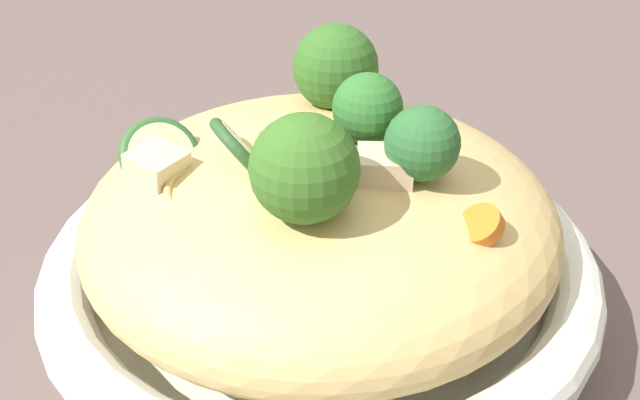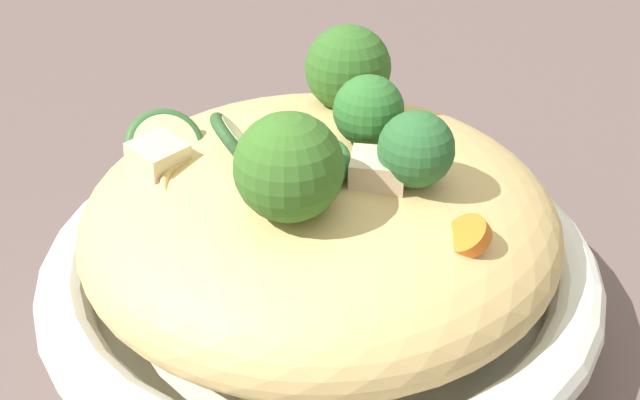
{
  "view_description": "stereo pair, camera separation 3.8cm",
  "coord_description": "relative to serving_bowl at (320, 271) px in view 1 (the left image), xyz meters",
  "views": [
    {
      "loc": [
        -0.22,
        0.24,
        0.28
      ],
      "look_at": [
        0.0,
        0.0,
        0.08
      ],
      "focal_mm": 38.7,
      "sensor_mm": 36.0,
      "label": 1
    },
    {
      "loc": [
        -0.25,
        0.21,
        0.28
      ],
      "look_at": [
        0.0,
        0.0,
        0.08
      ],
      "focal_mm": 38.7,
      "sensor_mm": 36.0,
      "label": 2
    }
  ],
  "objects": [
    {
      "name": "noodle_heap",
      "position": [
        0.0,
        0.0,
        0.04
      ],
      "size": [
        0.26,
        0.26,
        0.09
      ],
      "color": "tan",
      "rests_on": "serving_bowl"
    },
    {
      "name": "chicken_chunks",
      "position": [
        0.01,
        0.04,
        0.08
      ],
      "size": [
        0.13,
        0.1,
        0.03
      ],
      "color": "beige",
      "rests_on": "serving_bowl"
    },
    {
      "name": "broccoli_florets",
      "position": [
        -0.01,
        -0.01,
        0.1
      ],
      "size": [
        0.14,
        0.17,
        0.06
      ],
      "color": "#9EBC6F",
      "rests_on": "serving_bowl"
    },
    {
      "name": "carrot_coins",
      "position": [
        -0.02,
        -0.02,
        0.08
      ],
      "size": [
        0.15,
        0.09,
        0.03
      ],
      "color": "orange",
      "rests_on": "serving_bowl"
    },
    {
      "name": "ground_plane",
      "position": [
        0.0,
        0.0,
        -0.03
      ],
      "size": [
        3.0,
        3.0,
        0.0
      ],
      "primitive_type": "plane",
      "color": "brown"
    },
    {
      "name": "zucchini_slices",
      "position": [
        0.02,
        0.03,
        0.08
      ],
      "size": [
        0.13,
        0.1,
        0.05
      ],
      "color": "beige",
      "rests_on": "serving_bowl"
    },
    {
      "name": "serving_bowl",
      "position": [
        0.0,
        0.0,
        0.0
      ],
      "size": [
        0.32,
        0.32,
        0.05
      ],
      "color": "white",
      "rests_on": "ground_plane"
    }
  ]
}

